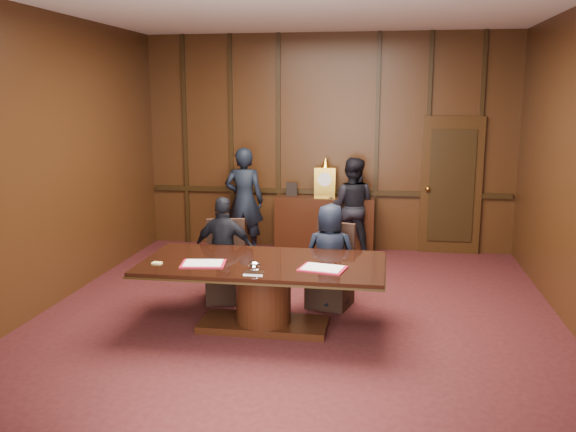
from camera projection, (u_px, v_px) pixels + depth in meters
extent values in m
plane|color=black|center=(295.00, 322.00, 6.89)|extent=(7.00, 7.00, 0.00)
cube|color=black|center=(327.00, 143.00, 9.94)|extent=(6.00, 0.04, 3.50)
cube|color=black|center=(196.00, 247.00, 3.16)|extent=(6.00, 0.04, 3.50)
cube|color=black|center=(38.00, 163.00, 7.02)|extent=(0.04, 7.00, 3.50)
cube|color=black|center=(326.00, 192.00, 10.06)|extent=(5.90, 0.05, 0.08)
cube|color=black|center=(451.00, 186.00, 9.71)|extent=(0.95, 0.06, 2.20)
sphere|color=gold|center=(428.00, 189.00, 9.71)|extent=(0.08, 0.08, 0.08)
cube|color=black|center=(325.00, 224.00, 9.96)|extent=(1.60, 0.45, 0.90)
cube|color=black|center=(283.00, 247.00, 10.15)|extent=(0.12, 0.40, 0.06)
cube|color=black|center=(367.00, 251.00, 9.93)|extent=(0.12, 0.40, 0.06)
cube|color=gold|center=(325.00, 182.00, 9.82)|extent=(0.34, 0.18, 0.48)
cylinder|color=white|center=(325.00, 179.00, 9.71)|extent=(0.22, 0.03, 0.22)
cone|color=gold|center=(325.00, 162.00, 9.76)|extent=(0.14, 0.14, 0.16)
cube|color=black|center=(292.00, 189.00, 9.95)|extent=(0.18, 0.04, 0.22)
cube|color=#CC5B18|center=(356.00, 194.00, 9.80)|extent=(0.22, 0.12, 0.12)
cube|color=black|center=(264.00, 324.00, 6.71)|extent=(1.40, 0.60, 0.08)
cylinder|color=black|center=(263.00, 294.00, 6.64)|extent=(0.60, 0.60, 0.62)
cube|color=black|center=(263.00, 266.00, 6.58)|extent=(2.62, 1.32, 0.02)
cube|color=black|center=(263.00, 264.00, 6.58)|extent=(2.60, 1.30, 0.06)
cube|color=maroon|center=(203.00, 264.00, 6.46)|extent=(0.50, 0.39, 0.01)
cube|color=white|center=(203.00, 263.00, 6.46)|extent=(0.44, 0.34, 0.01)
cube|color=maroon|center=(323.00, 268.00, 6.29)|extent=(0.52, 0.41, 0.01)
cube|color=white|center=(323.00, 268.00, 6.28)|extent=(0.45, 0.35, 0.01)
cube|color=white|center=(254.00, 273.00, 6.13)|extent=(0.20, 0.14, 0.01)
ellipsoid|color=white|center=(254.00, 267.00, 6.12)|extent=(0.13, 0.13, 0.10)
cube|color=#E2D46E|center=(157.00, 263.00, 6.49)|extent=(0.11, 0.08, 0.01)
cube|color=black|center=(226.00, 282.00, 7.60)|extent=(0.57, 0.57, 0.46)
cube|color=black|center=(226.00, 240.00, 7.71)|extent=(0.48, 0.16, 0.55)
cylinder|color=black|center=(206.00, 295.00, 7.46)|extent=(0.04, 0.04, 0.23)
cylinder|color=black|center=(245.00, 287.00, 7.78)|extent=(0.04, 0.04, 0.23)
cube|color=black|center=(330.00, 287.00, 7.39)|extent=(0.58, 0.58, 0.46)
cube|color=black|center=(336.00, 244.00, 7.49)|extent=(0.48, 0.18, 0.55)
cylinder|color=black|center=(311.00, 301.00, 7.25)|extent=(0.04, 0.04, 0.23)
cylinder|color=black|center=(347.00, 292.00, 7.58)|extent=(0.04, 0.04, 0.23)
imported|color=black|center=(224.00, 250.00, 7.47)|extent=(0.78, 0.34, 1.31)
imported|color=black|center=(330.00, 256.00, 7.27)|extent=(0.62, 0.41, 1.27)
imported|color=black|center=(244.00, 201.00, 9.75)|extent=(0.64, 0.43, 1.71)
imported|color=black|center=(352.00, 207.00, 9.67)|extent=(0.84, 0.69, 1.56)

